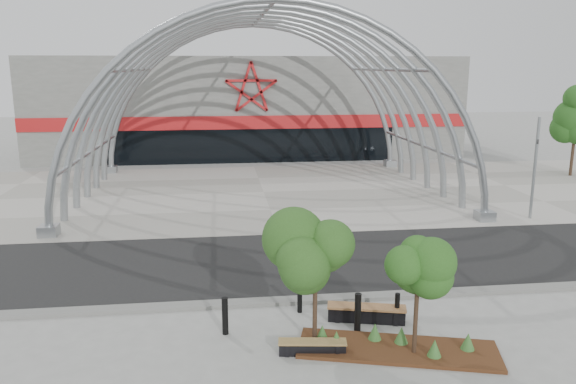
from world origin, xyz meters
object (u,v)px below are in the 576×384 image
(signal_pole, at_px, (535,167))
(street_tree_1, at_px, (418,267))
(bench_0, at_px, (312,348))
(bollard_2, at_px, (358,313))
(street_tree_0, at_px, (316,246))
(bench_1, at_px, (366,314))

(signal_pole, bearing_deg, street_tree_1, -130.09)
(bench_0, relative_size, bollard_2, 1.56)
(signal_pole, distance_m, bench_0, 17.37)
(street_tree_0, height_order, street_tree_1, street_tree_0)
(street_tree_0, distance_m, bench_0, 2.63)
(street_tree_1, relative_size, bench_0, 1.87)
(bollard_2, bearing_deg, bench_0, -144.41)
(street_tree_1, bearing_deg, bench_1, 108.36)
(street_tree_1, xyz_separation_m, bollard_2, (-1.13, 1.43, -1.83))
(bench_0, bearing_deg, street_tree_1, -8.83)
(signal_pole, relative_size, street_tree_1, 1.47)
(street_tree_0, relative_size, bench_1, 1.65)
(signal_pole, xyz_separation_m, bench_1, (-10.81, -9.93, -2.35))
(street_tree_0, height_order, bench_0, street_tree_0)
(street_tree_1, bearing_deg, street_tree_0, 159.24)
(street_tree_0, distance_m, street_tree_1, 2.61)
(bench_1, distance_m, bollard_2, 0.86)
(signal_pole, height_order, bench_1, signal_pole)
(signal_pole, xyz_separation_m, street_tree_0, (-12.54, -11.10, 0.17))
(signal_pole, relative_size, street_tree_0, 1.29)
(street_tree_1, xyz_separation_m, bench_0, (-2.57, 0.40, -2.23))
(bench_0, height_order, bench_1, bench_1)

